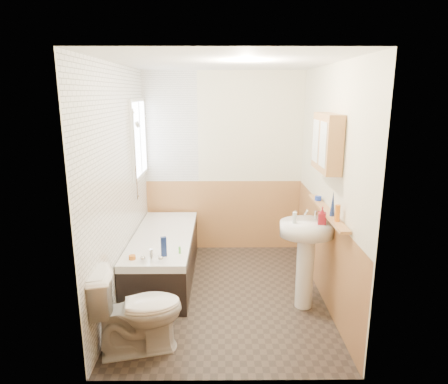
% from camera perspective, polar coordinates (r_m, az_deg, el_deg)
% --- Properties ---
extents(floor, '(2.80, 2.80, 0.00)m').
position_cam_1_polar(floor, '(4.66, 0.01, -14.31)').
color(floor, '#2D2520').
rests_on(floor, ground).
extents(ceiling, '(2.80, 2.80, 0.00)m').
position_cam_1_polar(ceiling, '(4.11, 0.02, 18.04)').
color(ceiling, white).
rests_on(ceiling, ground).
extents(wall_back, '(2.20, 0.02, 2.50)m').
position_cam_1_polar(wall_back, '(5.60, -0.10, 4.13)').
color(wall_back, beige).
rests_on(wall_back, ground).
extents(wall_front, '(2.20, 0.02, 2.50)m').
position_cam_1_polar(wall_front, '(2.86, 0.24, -5.64)').
color(wall_front, beige).
rests_on(wall_front, ground).
extents(wall_left, '(0.02, 2.80, 2.50)m').
position_cam_1_polar(wall_left, '(4.35, -14.77, 0.77)').
color(wall_left, beige).
rests_on(wall_left, ground).
extents(wall_right, '(0.02, 2.80, 2.50)m').
position_cam_1_polar(wall_right, '(4.37, 14.75, 0.82)').
color(wall_right, beige).
rests_on(wall_right, ground).
extents(wainscot_right, '(0.01, 2.80, 1.00)m').
position_cam_1_polar(wainscot_right, '(4.58, 13.89, -8.34)').
color(wainscot_right, '#B8804B').
rests_on(wainscot_right, wall_right).
extents(wainscot_front, '(2.20, 0.01, 1.00)m').
position_cam_1_polar(wainscot_front, '(3.21, 0.22, -18.22)').
color(wainscot_front, '#B8804B').
rests_on(wainscot_front, wall_front).
extents(wainscot_back, '(2.20, 0.01, 1.00)m').
position_cam_1_polar(wainscot_back, '(5.75, -0.10, -3.29)').
color(wainscot_back, '#B8804B').
rests_on(wainscot_back, wall_back).
extents(tile_cladding_left, '(0.01, 2.80, 2.50)m').
position_cam_1_polar(tile_cladding_left, '(4.34, -14.49, 0.77)').
color(tile_cladding_left, white).
rests_on(tile_cladding_left, wall_left).
extents(tile_return_back, '(0.75, 0.01, 1.50)m').
position_cam_1_polar(tile_return_back, '(5.55, -7.70, 9.13)').
color(tile_return_back, white).
rests_on(tile_return_back, wall_back).
extents(window, '(0.03, 0.79, 0.99)m').
position_cam_1_polar(window, '(5.19, -12.00, 7.50)').
color(window, white).
rests_on(window, wall_left).
extents(bathtub, '(0.70, 1.82, 0.70)m').
position_cam_1_polar(bathtub, '(4.97, -8.58, -8.90)').
color(bathtub, black).
rests_on(bathtub, floor).
extents(shower_riser, '(0.10, 0.07, 1.08)m').
position_cam_1_polar(shower_riser, '(4.83, -12.51, 6.30)').
color(shower_riser, silver).
rests_on(shower_riser, wall_left).
extents(toilet, '(0.86, 0.60, 0.77)m').
position_cam_1_polar(toilet, '(3.67, -12.29, -16.19)').
color(toilet, white).
rests_on(toilet, floor).
extents(sink, '(0.55, 0.44, 1.06)m').
position_cam_1_polar(sink, '(4.22, 11.63, -7.68)').
color(sink, white).
rests_on(sink, floor).
extents(pine_shelf, '(0.10, 1.28, 0.03)m').
position_cam_1_polar(pine_shelf, '(4.18, 14.48, -2.73)').
color(pine_shelf, '#B8804B').
rests_on(pine_shelf, wall_right).
extents(medicine_cabinet, '(0.16, 0.63, 0.57)m').
position_cam_1_polar(medicine_cabinet, '(4.09, 14.47, 6.85)').
color(medicine_cabinet, '#B8804B').
rests_on(medicine_cabinet, wall_right).
extents(foam_can, '(0.06, 0.06, 0.16)m').
position_cam_1_polar(foam_can, '(3.82, 15.90, -2.93)').
color(foam_can, orange).
rests_on(foam_can, pine_shelf).
extents(green_bottle, '(0.05, 0.05, 0.25)m').
position_cam_1_polar(green_bottle, '(3.96, 15.28, -1.59)').
color(green_bottle, navy).
rests_on(green_bottle, pine_shelf).
extents(black_jar, '(0.09, 0.09, 0.05)m').
position_cam_1_polar(black_jar, '(4.52, 13.30, -0.87)').
color(black_jar, '#19339E').
rests_on(black_jar, pine_shelf).
extents(soap_bottle, '(0.11, 0.19, 0.08)m').
position_cam_1_polar(soap_bottle, '(4.08, 13.80, -3.93)').
color(soap_bottle, maroon).
rests_on(soap_bottle, sink).
extents(clear_bottle, '(0.04, 0.04, 0.11)m').
position_cam_1_polar(clear_bottle, '(4.04, 10.05, -3.64)').
color(clear_bottle, silver).
rests_on(clear_bottle, sink).
extents(blue_gel, '(0.07, 0.05, 0.21)m').
position_cam_1_polar(blue_gel, '(4.21, -8.61, -7.72)').
color(blue_gel, navy).
rests_on(blue_gel, bathtub).
extents(cream_jar, '(0.08, 0.08, 0.04)m').
position_cam_1_polar(cream_jar, '(4.23, -12.98, -9.08)').
color(cream_jar, orange).
rests_on(cream_jar, bathtub).
extents(orange_bottle, '(0.03, 0.03, 0.07)m').
position_cam_1_polar(orange_bottle, '(4.28, -6.35, -8.26)').
color(orange_bottle, '#59C647').
rests_on(orange_bottle, bathtub).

